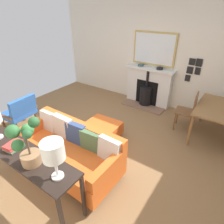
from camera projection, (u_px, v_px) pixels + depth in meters
The scene contains 16 objects.
ground_plane at pixel (96, 146), 3.83m from camera, with size 5.09×5.89×0.01m, color olive.
wall_left at pixel (155, 54), 4.99m from camera, with size 0.12×5.89×2.73m, color silver.
fireplace at pixel (148, 88), 5.27m from camera, with size 0.62×1.32×1.03m.
mirror_over_mantel at pixel (154, 49), 4.85m from camera, with size 0.04×1.14×0.82m.
mantel_bowl_near at pixel (141, 65), 5.15m from camera, with size 0.15×0.15×0.05m.
mantel_bowl_far at pixel (160, 68), 4.88m from camera, with size 0.17×0.17×0.05m.
sofa at pixel (69, 150), 3.19m from camera, with size 0.86×1.86×0.80m.
ottoman at pixel (101, 130), 3.91m from camera, with size 0.70×0.70×0.36m.
armchair_accent at pixel (20, 111), 4.11m from camera, with size 0.72×0.63×0.82m.
console_table at pixel (26, 160), 2.49m from camera, with size 0.41×1.69×0.79m.
table_lamp_far_end at pixel (53, 152), 1.96m from camera, with size 0.24×0.24×0.48m.
potted_plant at pixel (26, 142), 2.19m from camera, with size 0.36×0.36×0.61m.
book_stack at pixel (13, 146), 2.56m from camera, with size 0.26×0.22×0.07m.
dining_table at pixel (221, 112), 3.74m from camera, with size 1.18×0.89×0.72m.
dining_chair_near_fireplace at pixel (190, 109), 4.09m from camera, with size 0.44×0.44×0.88m.
photo_gallery_row at pixel (193, 68), 4.52m from camera, with size 0.02×0.31×0.58m.
Camera 1 is at (2.29, 1.97, 2.46)m, focal length 30.44 mm.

